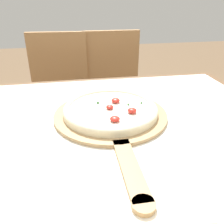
{
  "coord_description": "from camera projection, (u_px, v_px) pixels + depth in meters",
  "views": [
    {
      "loc": [
        -0.08,
        -0.61,
        1.11
      ],
      "look_at": [
        0.04,
        0.07,
        0.77
      ],
      "focal_mm": 38.0,
      "sensor_mm": 36.0,
      "label": 1
    }
  ],
  "objects": [
    {
      "name": "towel_cloth",
      "position": [
        104.0,
        132.0,
        0.72
      ],
      "size": [
        1.19,
        0.94,
        0.0
      ],
      "color": "white",
      "rests_on": "dining_table"
    },
    {
      "name": "pizza_peel",
      "position": [
        112.0,
        118.0,
        0.79
      ],
      "size": [
        0.38,
        0.61,
        0.01
      ],
      "color": "tan",
      "rests_on": "towel_cloth"
    },
    {
      "name": "chair_left",
      "position": [
        60.0,
        93.0,
        1.58
      ],
      "size": [
        0.43,
        0.43,
        0.89
      ],
      "rotation": [
        0.0,
        0.0,
        -0.07
      ],
      "color": "#A37547",
      "rests_on": "ground_plane"
    },
    {
      "name": "pizza",
      "position": [
        111.0,
        109.0,
        0.8
      ],
      "size": [
        0.32,
        0.32,
        0.04
      ],
      "color": "beige",
      "rests_on": "pizza_peel"
    },
    {
      "name": "dining_table",
      "position": [
        104.0,
        159.0,
        0.77
      ],
      "size": [
        1.27,
        1.02,
        0.73
      ],
      "color": "brown",
      "rests_on": "ground_plane"
    },
    {
      "name": "chair_right",
      "position": [
        113.0,
        89.0,
        1.63
      ],
      "size": [
        0.41,
        0.41,
        0.89
      ],
      "rotation": [
        0.0,
        0.0,
        -0.03
      ],
      "color": "#A37547",
      "rests_on": "ground_plane"
    }
  ]
}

